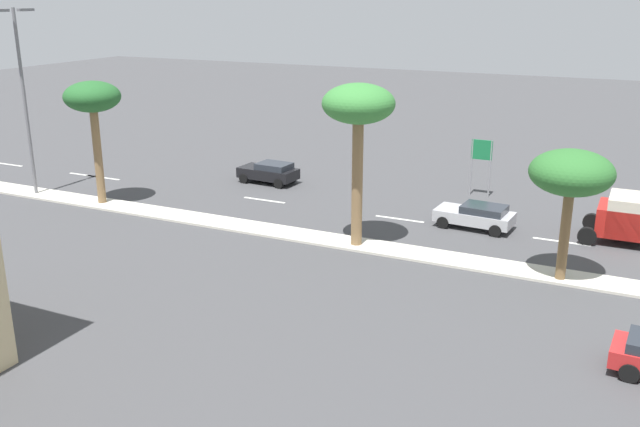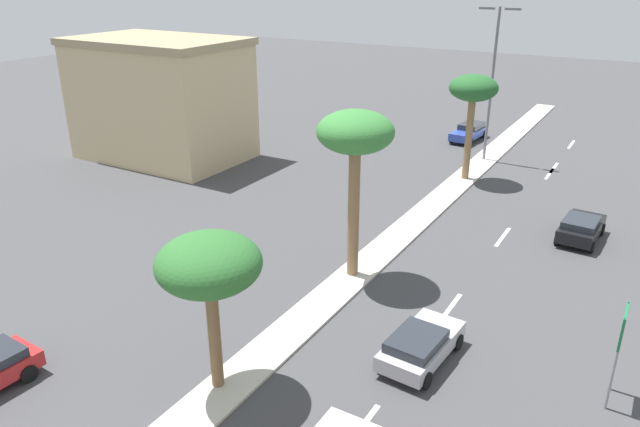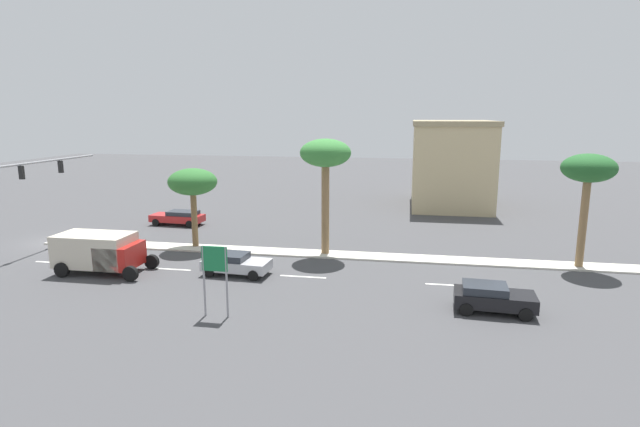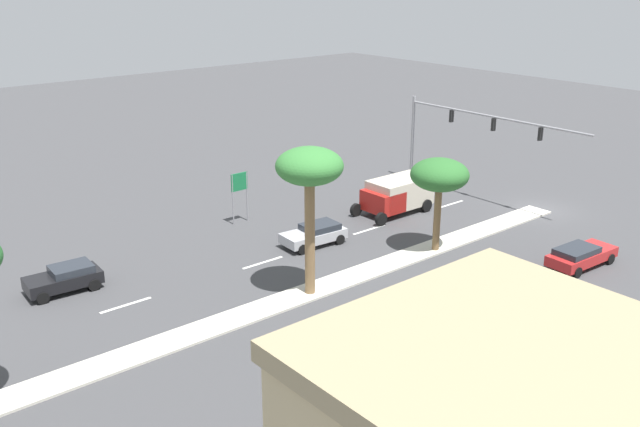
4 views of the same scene
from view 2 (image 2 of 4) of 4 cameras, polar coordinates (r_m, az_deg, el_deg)
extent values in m
plane|color=#424244|center=(32.01, 6.76, -2.90)|extent=(160.00, 160.00, 0.00)
cube|color=beige|center=(38.22, 11.25, 1.21)|extent=(1.80, 65.10, 0.12)
cube|color=silver|center=(26.65, 12.30, -8.84)|extent=(0.20, 2.80, 0.01)
cube|color=silver|center=(34.08, 17.05, -2.16)|extent=(0.20, 2.80, 0.01)
cube|color=silver|center=(47.13, 21.43, 4.07)|extent=(0.20, 2.80, 0.01)
cube|color=silver|center=(45.68, 21.07, 3.56)|extent=(0.20, 2.80, 0.01)
cube|color=silver|center=(54.15, 22.87, 6.10)|extent=(0.20, 2.80, 0.01)
cylinder|color=gray|center=(22.03, 26.31, -12.84)|extent=(0.10, 0.10, 3.48)
cylinder|color=gray|center=(22.99, 26.61, -11.35)|extent=(0.10, 0.10, 3.48)
cube|color=#19723F|center=(21.93, 26.98, -9.61)|extent=(0.08, 1.26, 1.20)
cube|color=#C6B284|center=(47.19, -14.90, 10.21)|extent=(12.21, 7.84, 8.44)
cube|color=tan|center=(46.51, -15.46, 15.59)|extent=(12.51, 8.14, 0.50)
cylinder|color=brown|center=(20.82, -10.05, -11.27)|extent=(0.43, 0.43, 4.11)
ellipsoid|color=#2D6B2D|center=(19.49, -10.58, -4.73)|extent=(3.47, 3.47, 1.91)
cylinder|color=olive|center=(27.30, 3.23, 0.15)|extent=(0.53, 0.53, 6.31)
ellipsoid|color=#387F38|center=(26.11, 3.41, 7.80)|extent=(3.43, 3.43, 1.89)
cylinder|color=olive|center=(41.80, 14.01, 6.99)|extent=(0.48, 0.48, 5.67)
ellipsoid|color=#235B28|center=(41.07, 14.46, 11.55)|extent=(3.19, 3.19, 1.75)
cylinder|color=slate|center=(46.09, 16.06, 11.60)|extent=(0.20, 0.20, 11.01)
cube|color=slate|center=(45.70, 15.67, 18.36)|extent=(1.10, 0.24, 0.16)
cube|color=slate|center=(45.25, 17.96, 18.09)|extent=(1.10, 0.24, 0.16)
cylinder|color=black|center=(24.17, -26.10, -13.56)|extent=(0.25, 0.65, 0.64)
cylinder|color=black|center=(25.47, -28.12, -12.03)|extent=(0.25, 0.65, 0.64)
cube|color=black|center=(34.96, 23.67, -1.32)|extent=(2.02, 3.95, 0.67)
cube|color=#262B33|center=(34.33, 23.64, -0.78)|extent=(1.74, 2.21, 0.39)
cylinder|color=black|center=(36.44, 22.74, -0.80)|extent=(0.26, 0.65, 0.64)
cylinder|color=black|center=(36.22, 25.33, -1.38)|extent=(0.26, 0.65, 0.64)
cylinder|color=black|center=(33.99, 21.73, -2.28)|extent=(0.26, 0.65, 0.64)
cylinder|color=black|center=(33.75, 24.51, -2.92)|extent=(0.26, 0.65, 0.64)
cube|color=#B2B2B7|center=(23.00, 9.68, -12.32)|extent=(2.10, 4.15, 0.60)
cube|color=#262B33|center=(22.35, 9.19, -11.91)|extent=(1.79, 2.33, 0.38)
cylinder|color=black|center=(24.53, 9.25, -10.70)|extent=(0.27, 0.65, 0.64)
cylinder|color=black|center=(24.00, 13.02, -11.86)|extent=(0.27, 0.65, 0.64)
cylinder|color=black|center=(22.44, 5.97, -14.03)|extent=(0.27, 0.65, 0.64)
cylinder|color=black|center=(21.86, 10.06, -15.43)|extent=(0.27, 0.65, 0.64)
cube|color=#2D47AD|center=(52.51, 13.99, 7.46)|extent=(2.05, 4.63, 0.63)
cube|color=#262B33|center=(52.89, 14.27, 8.14)|extent=(1.72, 2.59, 0.44)
cylinder|color=black|center=(50.88, 14.14, 6.60)|extent=(0.27, 0.65, 0.64)
cylinder|color=black|center=(51.45, 12.45, 6.93)|extent=(0.27, 0.65, 0.64)
cylinder|color=black|center=(53.76, 15.40, 7.31)|extent=(0.27, 0.65, 0.64)
cylinder|color=black|center=(54.30, 13.79, 7.61)|extent=(0.27, 0.65, 0.64)
camera|label=1|loc=(42.80, -47.11, 13.34)|focal=39.23mm
camera|label=3|loc=(35.54, 67.35, 1.98)|focal=28.10mm
camera|label=4|loc=(57.92, -11.30, 24.83)|focal=39.66mm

